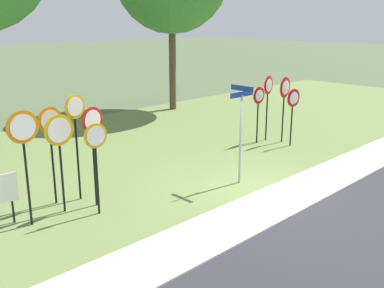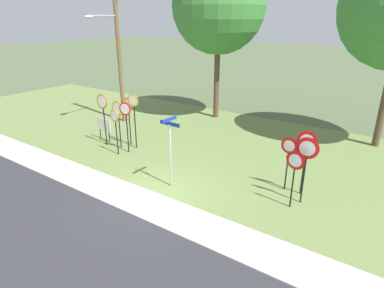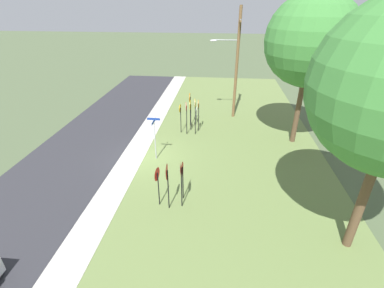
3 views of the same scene
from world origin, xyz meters
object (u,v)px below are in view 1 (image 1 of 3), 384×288
(stop_sign_near_right, at_px, (24,143))
(stop_sign_far_right, at_px, (76,126))
(yield_sign_near_left, at_px, (285,94))
(street_name_post, at_px, (241,126))
(stop_sign_near_left, at_px, (60,141))
(yield_sign_far_left, at_px, (293,104))
(yield_sign_far_right, at_px, (268,92))
(stop_sign_center_tall, at_px, (96,150))
(stop_sign_far_left, at_px, (93,136))
(stop_sign_far_center, at_px, (51,135))
(yield_sign_near_right, at_px, (259,102))

(stop_sign_near_right, xyz_separation_m, stop_sign_far_right, (1.66, 0.57, 0.01))
(stop_sign_far_right, relative_size, yield_sign_near_left, 1.11)
(street_name_post, bearing_deg, stop_sign_near_left, 161.33)
(yield_sign_near_left, relative_size, street_name_post, 0.89)
(yield_sign_far_left, height_order, yield_sign_far_right, yield_sign_far_right)
(yield_sign_far_right, bearing_deg, stop_sign_center_tall, 179.83)
(yield_sign_far_left, bearing_deg, stop_sign_center_tall, -171.07)
(stop_sign_far_left, bearing_deg, stop_sign_far_center, 119.06)
(stop_sign_near_right, bearing_deg, stop_sign_far_right, 18.29)
(stop_sign_far_left, relative_size, stop_sign_center_tall, 1.12)
(stop_sign_near_left, distance_m, stop_sign_far_center, 0.64)
(yield_sign_near_right, bearing_deg, yield_sign_near_left, -32.83)
(stop_sign_near_left, height_order, stop_sign_center_tall, stop_sign_near_left)
(stop_sign_near_left, bearing_deg, stop_sign_far_left, -16.90)
(stop_sign_near_right, relative_size, stop_sign_far_left, 1.06)
(yield_sign_near_left, xyz_separation_m, yield_sign_far_right, (-0.21, 0.63, -0.00))
(stop_sign_far_right, xyz_separation_m, stop_sign_center_tall, (-0.16, -1.15, -0.38))
(stop_sign_near_left, distance_m, stop_sign_far_left, 0.83)
(stop_sign_center_tall, bearing_deg, street_name_post, -10.00)
(yield_sign_near_right, bearing_deg, stop_sign_far_left, -170.83)
(stop_sign_far_center, xyz_separation_m, stop_sign_far_right, (0.61, -0.20, 0.17))
(stop_sign_near_right, bearing_deg, stop_sign_far_center, 35.65)
(stop_sign_center_tall, relative_size, street_name_post, 0.80)
(stop_sign_far_center, distance_m, yield_sign_far_right, 9.19)
(yield_sign_near_left, bearing_deg, stop_sign_near_right, 175.33)
(stop_sign_far_left, height_order, stop_sign_far_right, stop_sign_far_right)
(stop_sign_far_left, relative_size, yield_sign_far_right, 1.01)
(stop_sign_near_left, bearing_deg, stop_sign_far_center, 79.71)
(stop_sign_center_tall, xyz_separation_m, yield_sign_near_left, (8.95, 0.67, 0.28))
(yield_sign_near_right, relative_size, yield_sign_far_right, 0.86)
(stop_sign_far_center, distance_m, stop_sign_center_tall, 1.44)
(yield_sign_near_right, bearing_deg, stop_sign_near_left, -172.83)
(yield_sign_near_left, distance_m, yield_sign_near_right, 1.07)
(stop_sign_far_center, xyz_separation_m, yield_sign_far_left, (9.19, -1.21, -0.24))
(stop_sign_near_right, xyz_separation_m, stop_sign_far_center, (1.05, 0.77, -0.16))
(stop_sign_center_tall, distance_m, street_name_post, 4.34)
(stop_sign_center_tall, xyz_separation_m, yield_sign_near_right, (8.12, 1.28, -0.02))
(stop_sign_near_right, height_order, street_name_post, street_name_post)
(stop_sign_far_center, relative_size, street_name_post, 0.90)
(stop_sign_near_right, distance_m, yield_sign_near_left, 10.45)
(stop_sign_far_center, bearing_deg, stop_sign_near_left, -102.44)
(yield_sign_near_right, bearing_deg, stop_sign_far_right, -175.58)
(stop_sign_far_left, height_order, yield_sign_far_right, stop_sign_far_left)
(stop_sign_near_right, xyz_separation_m, yield_sign_near_right, (9.62, 0.71, -0.39))
(yield_sign_near_left, distance_m, street_name_post, 5.04)
(stop_sign_far_left, bearing_deg, stop_sign_far_right, 87.45)
(stop_sign_far_right, bearing_deg, yield_sign_near_right, -8.44)
(yield_sign_far_left, height_order, street_name_post, street_name_post)
(stop_sign_far_center, bearing_deg, yield_sign_near_left, -7.39)
(yield_sign_far_right, relative_size, street_name_post, 0.89)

